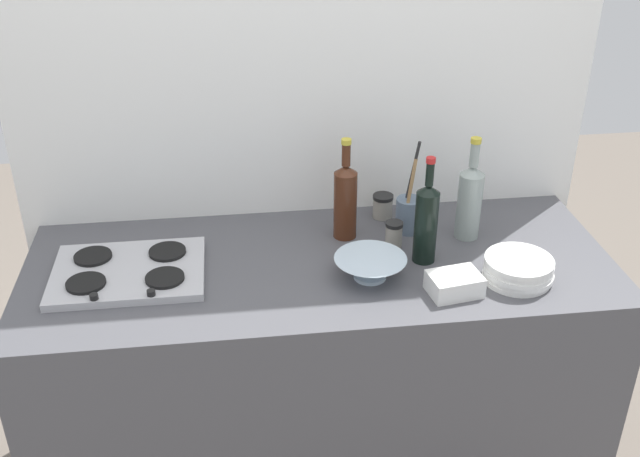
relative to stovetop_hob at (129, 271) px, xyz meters
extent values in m
cube|color=#4C4C51|center=(0.57, 0.00, -0.46)|extent=(1.80, 0.70, 0.90)
cube|color=white|center=(0.57, 0.38, 0.39)|extent=(1.90, 0.06, 2.60)
cube|color=#B2B2B7|center=(0.00, 0.00, 0.00)|extent=(0.45, 0.33, 0.02)
cylinder|color=black|center=(-0.11, -0.07, 0.01)|extent=(0.11, 0.11, 0.01)
cylinder|color=black|center=(0.11, -0.07, 0.01)|extent=(0.11, 0.11, 0.01)
cylinder|color=black|center=(-0.11, 0.08, 0.01)|extent=(0.11, 0.11, 0.01)
cylinder|color=black|center=(0.11, 0.08, 0.01)|extent=(0.11, 0.11, 0.01)
cylinder|color=black|center=(-0.08, -0.15, 0.02)|extent=(0.02, 0.02, 0.02)
cylinder|color=black|center=(0.08, -0.15, 0.02)|extent=(0.02, 0.02, 0.02)
cylinder|color=white|center=(1.14, -0.17, -0.01)|extent=(0.20, 0.20, 0.01)
cylinder|color=white|center=(1.14, -0.17, 0.01)|extent=(0.20, 0.20, 0.01)
cylinder|color=white|center=(1.14, -0.17, 0.02)|extent=(0.20, 0.20, 0.01)
cylinder|color=white|center=(1.14, -0.17, 0.04)|extent=(0.20, 0.20, 0.01)
cylinder|color=white|center=(1.14, -0.17, 0.05)|extent=(0.20, 0.20, 0.01)
cylinder|color=black|center=(0.89, -0.03, 0.10)|extent=(0.07, 0.07, 0.23)
cone|color=black|center=(0.89, -0.03, 0.23)|extent=(0.07, 0.07, 0.02)
cylinder|color=black|center=(0.89, -0.03, 0.28)|extent=(0.02, 0.02, 0.07)
cylinder|color=#B21E1E|center=(0.89, -0.03, 0.32)|extent=(0.03, 0.03, 0.02)
cylinder|color=gray|center=(1.07, 0.10, 0.10)|extent=(0.08, 0.08, 0.22)
cone|color=gray|center=(1.07, 0.10, 0.22)|extent=(0.08, 0.08, 0.03)
cylinder|color=gray|center=(1.07, 0.10, 0.27)|extent=(0.03, 0.03, 0.08)
cylinder|color=gold|center=(1.07, 0.10, 0.32)|extent=(0.03, 0.03, 0.02)
cylinder|color=#472314|center=(0.67, 0.15, 0.10)|extent=(0.07, 0.07, 0.22)
cone|color=#472314|center=(0.67, 0.15, 0.22)|extent=(0.07, 0.07, 0.03)
cylinder|color=#472314|center=(0.67, 0.15, 0.27)|extent=(0.03, 0.03, 0.07)
cylinder|color=gold|center=(0.67, 0.15, 0.32)|extent=(0.03, 0.03, 0.02)
cylinder|color=silver|center=(0.71, -0.10, -0.01)|extent=(0.10, 0.10, 0.01)
cone|color=silver|center=(0.71, -0.10, 0.02)|extent=(0.21, 0.21, 0.06)
cube|color=white|center=(0.93, -0.21, 0.02)|extent=(0.16, 0.13, 0.06)
cylinder|color=slate|center=(0.89, 0.16, 0.04)|extent=(0.08, 0.08, 0.12)
cylinder|color=#262626|center=(0.89, 0.17, 0.17)|extent=(0.04, 0.05, 0.28)
cylinder|color=#997247|center=(0.88, 0.14, 0.14)|extent=(0.04, 0.03, 0.22)
cylinder|color=#9E998C|center=(0.82, 0.07, 0.02)|extent=(0.05, 0.05, 0.07)
cylinder|color=black|center=(0.82, 0.07, 0.07)|extent=(0.06, 0.06, 0.01)
cylinder|color=#9E998C|center=(0.82, 0.27, 0.02)|extent=(0.07, 0.07, 0.07)
cylinder|color=black|center=(0.82, 0.27, 0.06)|extent=(0.07, 0.07, 0.01)
camera|label=1|loc=(0.33, -1.94, 1.19)|focal=42.03mm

